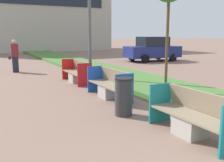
# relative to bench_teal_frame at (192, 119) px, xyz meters

# --- Properties ---
(planter_grass_strip) EXTENTS (2.80, 120.00, 0.18)m
(planter_grass_strip) POSITION_rel_bench_teal_frame_xyz_m (2.26, 8.91, -0.28)
(planter_grass_strip) COLOR #4C7A38
(planter_grass_strip) RESTS_ON ground
(building_backdrop) EXTENTS (17.53, 6.80, 10.50)m
(building_backdrop) POSITION_rel_bench_teal_frame_xyz_m (3.06, 29.60, 4.88)
(building_backdrop) COLOR #B2AD9E
(building_backdrop) RESTS_ON ground
(bench_teal_frame) EXTENTS (0.65, 2.05, 0.94)m
(bench_teal_frame) POSITION_rel_bench_teal_frame_xyz_m (0.00, 0.00, 0.00)
(bench_teal_frame) COLOR #ADA8A0
(bench_teal_frame) RESTS_ON ground
(bench_blue_frame) EXTENTS (0.65, 2.12, 0.94)m
(bench_blue_frame) POSITION_rel_bench_teal_frame_xyz_m (0.00, 3.74, 0.00)
(bench_blue_frame) COLOR #ADA8A0
(bench_blue_frame) RESTS_ON ground
(bench_red_frame) EXTENTS (0.65, 2.07, 0.94)m
(bench_red_frame) POSITION_rel_bench_teal_frame_xyz_m (0.00, 6.85, 0.00)
(bench_red_frame) COLOR #ADA8A0
(bench_red_frame) RESTS_ON ground
(litter_bin) EXTENTS (0.47, 0.47, 0.99)m
(litter_bin) POSITION_rel_bench_teal_frame_xyz_m (-0.56, 1.85, 0.13)
(litter_bin) COLOR #2D2D30
(litter_bin) RESTS_ON ground
(pedestrian_walking) EXTENTS (0.53, 0.24, 1.78)m
(pedestrian_walking) POSITION_rel_bench_teal_frame_xyz_m (-1.94, 11.25, 0.54)
(pedestrian_walking) COLOR #232633
(pedestrian_walking) RESTS_ON ground
(parked_car_distant) EXTENTS (4.34, 2.12, 1.86)m
(parked_car_distant) POSITION_rel_bench_teal_frame_xyz_m (8.20, 12.53, 0.55)
(parked_car_distant) COLOR navy
(parked_car_distant) RESTS_ON ground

